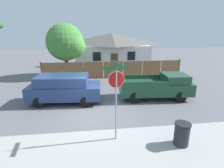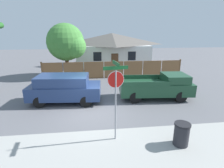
{
  "view_description": "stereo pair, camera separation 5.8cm",
  "coord_description": "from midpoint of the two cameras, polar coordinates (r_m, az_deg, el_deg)",
  "views": [
    {
      "loc": [
        0.11,
        -9.59,
        4.68
      ],
      "look_at": [
        1.35,
        0.48,
        1.6
      ],
      "focal_mm": 28.0,
      "sensor_mm": 36.0,
      "label": 1
    },
    {
      "loc": [
        0.16,
        -9.59,
        4.68
      ],
      "look_at": [
        1.35,
        0.48,
        1.6
      ],
      "focal_mm": 28.0,
      "sensor_mm": 36.0,
      "label": 2
    }
  ],
  "objects": [
    {
      "name": "red_suv",
      "position": [
        12.18,
        -15.08,
        -1.22
      ],
      "size": [
        4.87,
        2.4,
        1.88
      ],
      "rotation": [
        0.0,
        0.0,
        -0.08
      ],
      "color": "navy",
      "rests_on": "ground"
    },
    {
      "name": "sidewalk_strip",
      "position": [
        7.6,
        -6.79,
        -21.22
      ],
      "size": [
        36.0,
        3.2,
        0.01
      ],
      "color": "#A3A39E",
      "rests_on": "ground"
    },
    {
      "name": "stop_sign",
      "position": [
        7.23,
        1.44,
        -1.34
      ],
      "size": [
        1.04,
        0.93,
        3.52
      ],
      "rotation": [
        0.0,
        0.0,
        0.14
      ],
      "color": "gray",
      "rests_on": "ground"
    },
    {
      "name": "house",
      "position": [
        25.07,
        0.05,
        11.42
      ],
      "size": [
        10.44,
        6.59,
        4.43
      ],
      "color": "white",
      "rests_on": "ground"
    },
    {
      "name": "trash_bin",
      "position": [
        8.22,
        21.92,
        -14.94
      ],
      "size": [
        0.67,
        0.67,
        1.01
      ],
      "color": "#28282D",
      "rests_on": "ground"
    },
    {
      "name": "oak_tree",
      "position": [
        19.16,
        -14.31,
        12.81
      ],
      "size": [
        4.03,
        3.84,
        5.5
      ],
      "color": "brown",
      "rests_on": "ground"
    },
    {
      "name": "orange_pickup",
      "position": [
        12.94,
        14.8,
        -0.71
      ],
      "size": [
        5.19,
        2.41,
        1.77
      ],
      "rotation": [
        0.0,
        0.0,
        -0.08
      ],
      "color": "#1E472D",
      "rests_on": "ground"
    },
    {
      "name": "wooden_fence",
      "position": [
        18.13,
        0.7,
        4.71
      ],
      "size": [
        14.45,
        0.12,
        1.81
      ],
      "color": "brown",
      "rests_on": "ground"
    },
    {
      "name": "ground_plane",
      "position": [
        10.67,
        -6.87,
        -9.25
      ],
      "size": [
        80.0,
        80.0,
        0.0
      ],
      "primitive_type": "plane",
      "color": "slate"
    }
  ]
}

